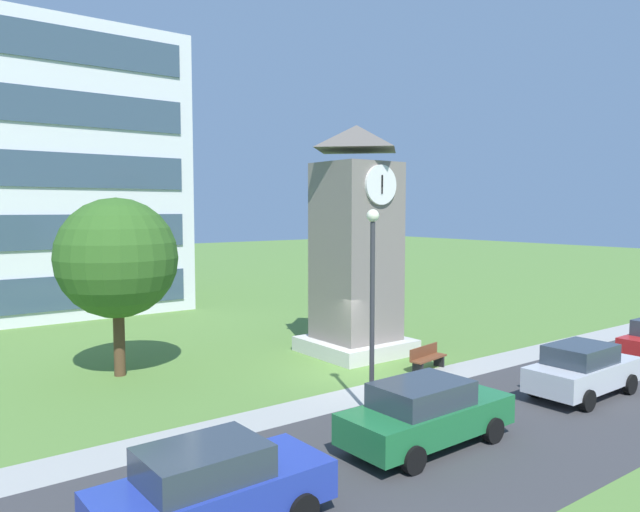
# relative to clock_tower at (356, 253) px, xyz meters

# --- Properties ---
(ground_plane) EXTENTS (160.00, 160.00, 0.00)m
(ground_plane) POSITION_rel_clock_tower_xyz_m (-2.22, -2.18, -4.16)
(ground_plane) COLOR #567F38
(street_asphalt) EXTENTS (120.00, 7.20, 0.01)m
(street_asphalt) POSITION_rel_clock_tower_xyz_m (-2.22, -8.90, -4.15)
(street_asphalt) COLOR #38383A
(street_asphalt) RESTS_ON ground
(kerb_strip) EXTENTS (120.00, 1.60, 0.01)m
(kerb_strip) POSITION_rel_clock_tower_xyz_m (-2.22, -4.50, -4.16)
(kerb_strip) COLOR #9E9E99
(kerb_strip) RESTS_ON ground
(clock_tower) EXTENTS (3.83, 3.83, 9.39)m
(clock_tower) POSITION_rel_clock_tower_xyz_m (0.00, 0.00, 0.00)
(clock_tower) COLOR slate
(clock_tower) RESTS_ON ground
(park_bench) EXTENTS (1.86, 0.81, 0.88)m
(park_bench) POSITION_rel_clock_tower_xyz_m (0.39, -3.67, -3.70)
(park_bench) COLOR brown
(park_bench) RESTS_ON ground
(street_lamp) EXTENTS (0.36, 0.36, 5.98)m
(street_lamp) POSITION_rel_clock_tower_xyz_m (-4.61, -6.19, -0.46)
(street_lamp) COLOR #333338
(street_lamp) RESTS_ON ground
(tree_streetside) EXTENTS (4.28, 4.28, 6.39)m
(tree_streetside) POSITION_rel_clock_tower_xyz_m (-9.05, 2.42, 0.08)
(tree_streetside) COLOR #513823
(tree_streetside) RESTS_ON ground
(parked_car_blue) EXTENTS (4.49, 2.06, 1.69)m
(parked_car_blue) POSITION_rel_clock_tower_xyz_m (-11.14, -9.13, -3.30)
(parked_car_blue) COLOR #23389E
(parked_car_blue) RESTS_ON ground
(parked_car_green) EXTENTS (4.80, 2.12, 1.69)m
(parked_car_green) POSITION_rel_clock_tower_xyz_m (-4.97, -8.66, -3.30)
(parked_car_green) COLOR #1E6B38
(parked_car_green) RESTS_ON ground
(parked_car_silver) EXTENTS (4.35, 2.01, 1.69)m
(parked_car_silver) POSITION_rel_clock_tower_xyz_m (2.06, -8.81, -3.30)
(parked_car_silver) COLOR silver
(parked_car_silver) RESTS_ON ground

